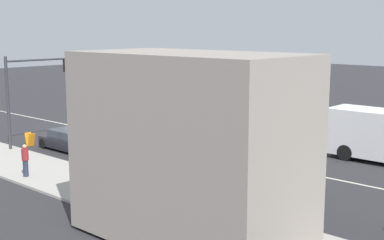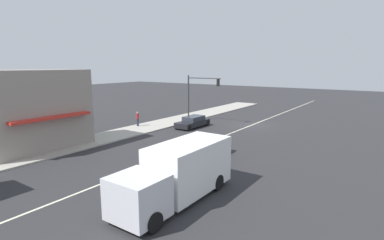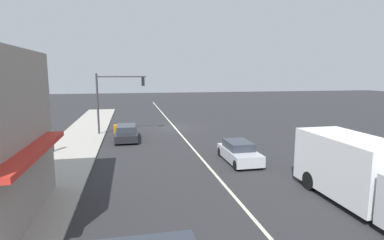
{
  "view_description": "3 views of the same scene",
  "coord_description": "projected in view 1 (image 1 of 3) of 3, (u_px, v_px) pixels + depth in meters",
  "views": [
    {
      "loc": [
        23.62,
        32.03,
        7.34
      ],
      "look_at": [
        -0.15,
        10.46,
        1.84
      ],
      "focal_mm": 50.0,
      "sensor_mm": 36.0,
      "label": 1
    },
    {
      "loc": [
        -14.0,
        32.54,
        6.91
      ],
      "look_at": [
        1.72,
        10.08,
        1.9
      ],
      "focal_mm": 28.0,
      "sensor_mm": 36.0,
      "label": 2
    },
    {
      "loc": [
        4.62,
        31.3,
        5.61
      ],
      "look_at": [
        0.1,
        9.63,
        2.24
      ],
      "focal_mm": 28.0,
      "sensor_mm": 36.0,
      "label": 3
    }
  ],
  "objects": [
    {
      "name": "building_corner_store",
      "position": [
        190.0,
        147.0,
        18.23
      ],
      "size": [
        4.96,
        8.05,
        6.44
      ],
      "color": "gray",
      "rests_on": "sidewalk_right"
    },
    {
      "name": "ground_plane",
      "position": [
        297.0,
        172.0,
        27.77
      ],
      "size": [
        160.0,
        160.0,
        0.0
      ],
      "primitive_type": "plane",
      "color": "#2B2B2D"
    },
    {
      "name": "pedestrian",
      "position": [
        25.0,
        160.0,
        26.3
      ],
      "size": [
        0.34,
        0.34,
        1.62
      ],
      "color": "#282D42",
      "rests_on": "sidewalk_right"
    },
    {
      "name": "sedan_dark",
      "position": [
        72.0,
        141.0,
        32.49
      ],
      "size": [
        1.85,
        4.55,
        1.25
      ],
      "color": "black",
      "rests_on": "ground"
    },
    {
      "name": "lane_marking_center",
      "position": [
        87.0,
        129.0,
        39.7
      ],
      "size": [
        0.16,
        60.0,
        0.01
      ],
      "primitive_type": "cube",
      "color": "beige",
      "rests_on": "ground"
    },
    {
      "name": "traffic_signal_main",
      "position": [
        28.0,
        85.0,
        32.9
      ],
      "size": [
        4.59,
        0.34,
        5.6
      ],
      "color": "#333338",
      "rests_on": "sidewalk_right"
    },
    {
      "name": "warning_aframe_sign",
      "position": [
        30.0,
        139.0,
        33.81
      ],
      "size": [
        0.45,
        0.53,
        0.84
      ],
      "color": "orange",
      "rests_on": "ground"
    },
    {
      "name": "sedan_silver",
      "position": [
        252.0,
        141.0,
        32.25
      ],
      "size": [
        1.79,
        4.02,
        1.33
      ],
      "color": "#B7BABF",
      "rests_on": "ground"
    },
    {
      "name": "sidewalk_right",
      "position": [
        187.0,
        217.0,
        20.86
      ],
      "size": [
        4.0,
        73.0,
        0.12
      ],
      "primitive_type": "cube",
      "color": "#A8A399",
      "rests_on": "ground"
    }
  ]
}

